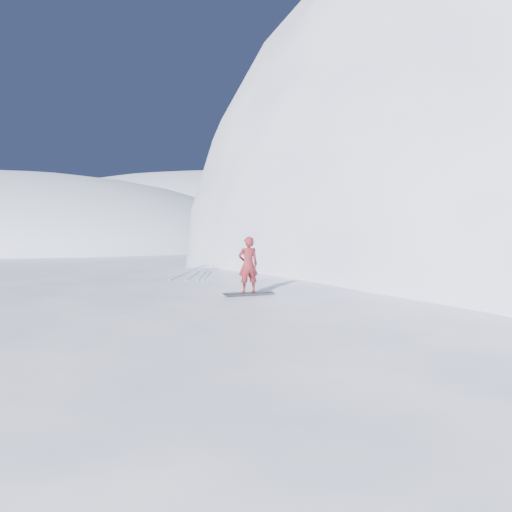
% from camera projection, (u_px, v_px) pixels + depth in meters
% --- Properties ---
extents(ground, '(400.00, 400.00, 0.00)m').
position_uv_depth(ground, '(155.00, 359.00, 15.43)').
color(ground, white).
rests_on(ground, ground).
extents(near_ridge, '(36.00, 28.00, 4.80)m').
position_uv_depth(near_ridge, '(213.00, 339.00, 18.08)').
color(near_ridge, white).
rests_on(near_ridge, ground).
extents(peak_shoulder, '(28.00, 24.00, 18.00)m').
position_uv_depth(peak_shoulder, '(414.00, 286.00, 32.29)').
color(peak_shoulder, white).
rests_on(peak_shoulder, ground).
extents(far_ridge_c, '(140.00, 90.00, 36.00)m').
position_uv_depth(far_ridge_c, '(204.00, 235.00, 131.52)').
color(far_ridge_c, white).
rests_on(far_ridge_c, ground).
extents(wind_bumps, '(16.00, 14.40, 1.00)m').
position_uv_depth(wind_bumps, '(167.00, 342.00, 17.62)').
color(wind_bumps, white).
rests_on(wind_bumps, ground).
extents(snowboard, '(1.54, 1.09, 0.03)m').
position_uv_depth(snowboard, '(248.00, 293.00, 14.38)').
color(snowboard, black).
rests_on(snowboard, near_ridge).
extents(snowboarder, '(0.77, 0.69, 1.76)m').
position_uv_depth(snowboarder, '(248.00, 265.00, 14.30)').
color(snowboarder, maroon).
rests_on(snowboarder, snowboard).
extents(board_tracks, '(2.21, 5.96, 0.04)m').
position_uv_depth(board_tracks, '(200.00, 271.00, 20.26)').
color(board_tracks, silver).
rests_on(board_tracks, ground).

